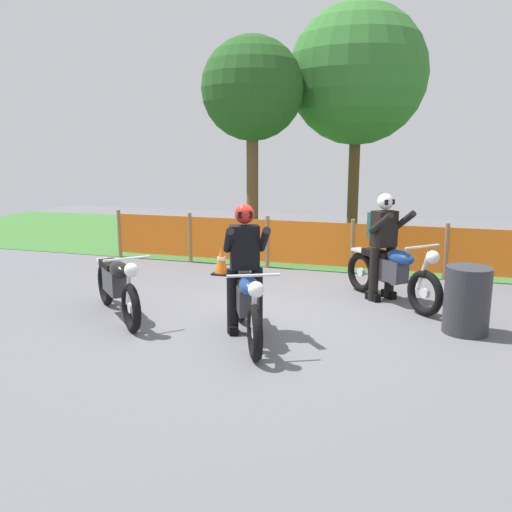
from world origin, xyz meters
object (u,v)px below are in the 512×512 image
Objects in this scene: motorcycle_lead at (392,272)px; motorcycle_trailing at (247,302)px; spare_drum at (467,300)px; rider_trailing at (245,262)px; rider_lead at (383,241)px; traffic_cone at (221,261)px; motorcycle_third at (117,285)px.

motorcycle_trailing is at bearing -81.34° from motorcycle_lead.
spare_drum is at bearing 86.07° from motorcycle_trailing.
motorcycle_trailing is at bearing 0.51° from rider_trailing.
traffic_cone is (-3.05, 0.83, -0.69)m from rider_lead.
rider_trailing is at bearing -179.49° from motorcycle_trailing.
traffic_cone is at bearing 153.62° from spare_drum.
rider_trailing is (1.93, -0.06, 0.48)m from motorcycle_third.
motorcycle_third is 0.93× the size of rider_lead.
rider_lead reaches higher than traffic_cone.
rider_lead is 1.00× the size of rider_trailing.
motorcycle_lead reaches higher than motorcycle_third.
motorcycle_third is at bearing -103.78° from rider_lead.
rider_lead and rider_trailing have the same top height.
rider_trailing reaches higher than motorcycle_third.
motorcycle_trailing is 3.54m from traffic_cone.
motorcycle_third is at bearing -117.64° from rider_trailing.
traffic_cone is at bearing -149.57° from rider_lead.
motorcycle_lead is 0.52m from rider_lead.
rider_trailing is (-1.73, -1.97, 0.46)m from motorcycle_lead.
motorcycle_third is (-3.67, -1.91, -0.02)m from motorcycle_lead.
motorcycle_lead is 3.37m from traffic_cone.
motorcycle_trailing is at bearing -158.17° from spare_drum.
traffic_cone is (0.45, 2.90, -0.22)m from motorcycle_third.
motorcycle_third is 0.93× the size of rider_trailing.
rider_trailing is (-0.10, 0.20, 0.48)m from motorcycle_trailing.
rider_lead reaches higher than motorcycle_third.
rider_trailing reaches higher than traffic_cone.
motorcycle_trailing is 1.13× the size of rider_trailing.
motorcycle_third reaches higher than spare_drum.
motorcycle_third is at bearing -170.33° from spare_drum.
rider_lead reaches higher than spare_drum.
motorcycle_trailing is 2.80m from rider_lead.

